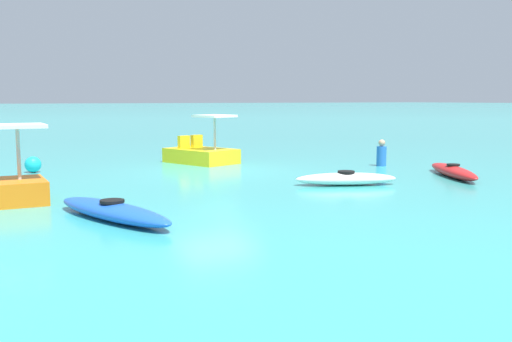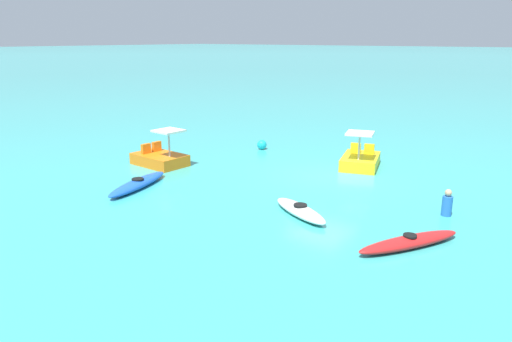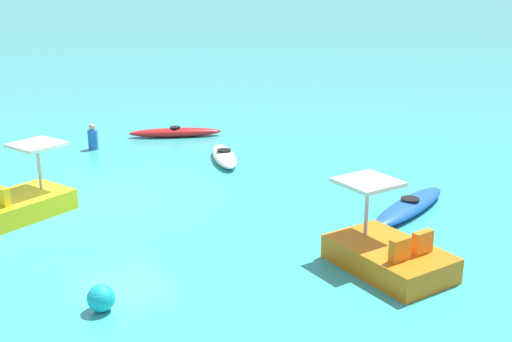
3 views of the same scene
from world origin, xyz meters
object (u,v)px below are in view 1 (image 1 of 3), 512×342
at_px(kayak_red, 453,171).
at_px(pedal_boat_yellow, 201,153).
at_px(kayak_white, 346,179).
at_px(kayak_blue, 112,211).
at_px(person_near_shore, 381,154).
at_px(buoy_cyan, 33,164).

relative_size(kayak_red, pedal_boat_yellow, 1.16).
height_order(kayak_red, kayak_white, same).
bearing_deg(kayak_white, kayak_blue, 11.68).
relative_size(pedal_boat_yellow, person_near_shore, 3.13).
bearing_deg(pedal_boat_yellow, kayak_blue, 56.18).
bearing_deg(kayak_white, pedal_boat_yellow, -80.37).
bearing_deg(buoy_cyan, kayak_red, 146.06).
relative_size(kayak_red, buoy_cyan, 6.58).
relative_size(kayak_blue, pedal_boat_yellow, 1.27).
bearing_deg(kayak_blue, buoy_cyan, -88.67).
height_order(kayak_red, pedal_boat_yellow, pedal_boat_yellow).
bearing_deg(person_near_shore, kayak_white, 37.59).
distance_m(kayak_red, person_near_shore, 3.09).
xyz_separation_m(kayak_red, pedal_boat_yellow, (4.78, -6.83, 0.17)).
bearing_deg(kayak_blue, kayak_white, -168.32).
xyz_separation_m(kayak_red, person_near_shore, (-0.05, -3.08, 0.22)).
height_order(kayak_white, kayak_blue, same).
bearing_deg(kayak_red, buoy_cyan, -33.94).
distance_m(pedal_boat_yellow, buoy_cyan, 5.51).
relative_size(kayak_white, buoy_cyan, 5.50).
xyz_separation_m(kayak_white, person_near_shore, (-3.71, -2.86, 0.22)).
bearing_deg(kayak_blue, kayak_red, -173.73).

